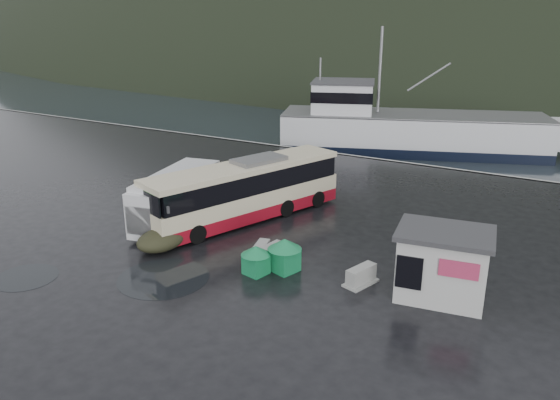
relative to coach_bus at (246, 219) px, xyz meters
The scene contains 14 objects.
ground 4.09m from the coach_bus, 95.02° to the right, with size 160.00×160.00×0.00m, color black.
harbor_water 105.93m from the coach_bus, 90.19° to the left, with size 300.00×180.00×0.02m, color black.
quay_edge 15.93m from the coach_bus, 91.29° to the left, with size 160.00×0.60×1.50m, color #999993.
coach_bus is the anchor object (origin of this frame).
white_van 3.58m from the coach_bus, 139.95° to the right, with size 2.32×6.76×2.83m, color silver, non-canonical shape.
waste_bin_left 6.68m from the coach_bus, 42.19° to the right, with size 1.07×1.07×1.50m, color #167E48, non-canonical shape.
waste_bin_right 6.70m from the coach_bus, 53.06° to the right, with size 0.94×0.94×1.30m, color #167E48, non-canonical shape.
dome_tent 5.57m from the coach_bus, 102.98° to the right, with size 1.82×2.55×1.00m, color #2B2C1A, non-canonical shape.
ticket_kiosk 11.94m from the coach_bus, 16.78° to the right, with size 3.62×2.74×2.83m, color beige, non-canonical shape.
jersey_barrier_a 5.46m from the coach_bus, 49.89° to the right, with size 0.80×1.61×0.80m, color #999993, non-canonical shape.
jersey_barrier_b 5.76m from the coach_bus, 45.83° to the right, with size 0.83×1.65×0.83m, color #999993, non-canonical shape.
jersey_barrier_c 9.23m from the coach_bus, 25.67° to the right, with size 0.77×1.55×0.77m, color #999993, non-canonical shape.
fishing_trawler 25.44m from the coach_bus, 86.51° to the left, with size 27.79×6.08×11.12m, color silver, non-canonical shape.
puddles 8.64m from the coach_bus, 95.40° to the right, with size 8.43×6.16×0.01m.
Camera 1 is at (15.88, -19.27, 10.69)m, focal length 35.00 mm.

